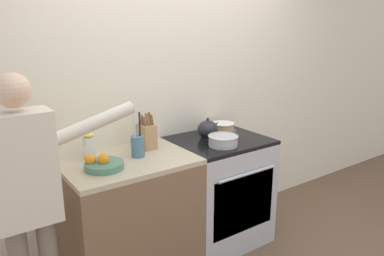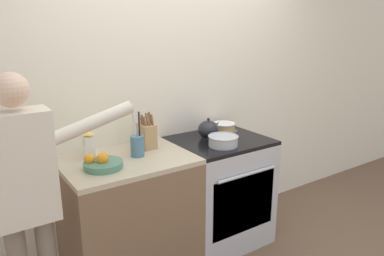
{
  "view_description": "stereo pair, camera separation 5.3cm",
  "coord_description": "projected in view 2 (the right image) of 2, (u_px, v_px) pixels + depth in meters",
  "views": [
    {
      "loc": [
        -1.67,
        -1.96,
        1.84
      ],
      "look_at": [
        -0.07,
        0.3,
        1.07
      ],
      "focal_mm": 35.0,
      "sensor_mm": 36.0,
      "label": 1
    },
    {
      "loc": [
        -1.62,
        -1.99,
        1.84
      ],
      "look_at": [
        -0.07,
        0.3,
        1.07
      ],
      "focal_mm": 35.0,
      "sensor_mm": 36.0,
      "label": 2
    }
  ],
  "objects": [
    {
      "name": "mixing_bowl",
      "position": [
        223.0,
        141.0,
        2.91
      ],
      "size": [
        0.24,
        0.24,
        0.08
      ],
      "color": "#B7BABF",
      "rests_on": "stove_range"
    },
    {
      "name": "wall_back",
      "position": [
        174.0,
        91.0,
        3.15
      ],
      "size": [
        8.0,
        0.04,
        2.6
      ],
      "color": "silver",
      "rests_on": "ground_plane"
    },
    {
      "name": "knife_block",
      "position": [
        147.0,
        135.0,
        2.85
      ],
      "size": [
        0.1,
        0.15,
        0.28
      ],
      "color": "tan",
      "rests_on": "counter_cabinet"
    },
    {
      "name": "layer_cake",
      "position": [
        224.0,
        127.0,
        3.31
      ],
      "size": [
        0.25,
        0.25,
        0.08
      ],
      "color": "#4C4C51",
      "rests_on": "stove_range"
    },
    {
      "name": "tea_kettle",
      "position": [
        209.0,
        129.0,
        3.11
      ],
      "size": [
        0.21,
        0.17,
        0.17
      ],
      "color": "#232328",
      "rests_on": "stove_range"
    },
    {
      "name": "milk_carton",
      "position": [
        89.0,
        145.0,
        2.65
      ],
      "size": [
        0.07,
        0.07,
        0.2
      ],
      "color": "white",
      "rests_on": "counter_cabinet"
    },
    {
      "name": "utensil_crock",
      "position": [
        137.0,
        145.0,
        2.67
      ],
      "size": [
        0.1,
        0.1,
        0.33
      ],
      "color": "#477084",
      "rests_on": "counter_cabinet"
    },
    {
      "name": "counter_cabinet",
      "position": [
        130.0,
        217.0,
        2.76
      ],
      "size": [
        0.91,
        0.66,
        0.92
      ],
      "color": "brown",
      "rests_on": "ground_plane"
    },
    {
      "name": "fruit_bowl",
      "position": [
        102.0,
        164.0,
        2.46
      ],
      "size": [
        0.26,
        0.26,
        0.1
      ],
      "color": "#4C7F66",
      "rests_on": "counter_cabinet"
    },
    {
      "name": "stove_range",
      "position": [
        219.0,
        190.0,
        3.21
      ],
      "size": [
        0.76,
        0.69,
        0.92
      ],
      "color": "#B7BABF",
      "rests_on": "ground_plane"
    },
    {
      "name": "person_baker",
      "position": [
        26.0,
        189.0,
        2.07
      ],
      "size": [
        0.92,
        0.2,
        1.61
      ],
      "rotation": [
        0.0,
        0.0,
        -0.13
      ],
      "color": "#7A6B5B",
      "rests_on": "ground_plane"
    }
  ]
}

